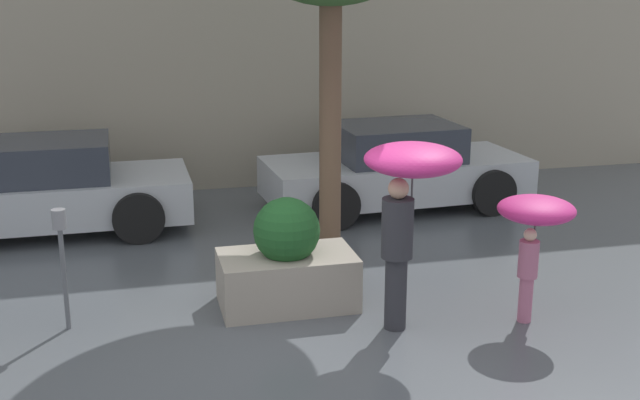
# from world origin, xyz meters

# --- Properties ---
(ground_plane) EXTENTS (40.00, 40.00, 0.00)m
(ground_plane) POSITION_xyz_m (0.00, 0.00, 0.00)
(ground_plane) COLOR #51565B
(building_facade) EXTENTS (18.00, 0.30, 6.00)m
(building_facade) POSITION_xyz_m (0.00, 6.50, 3.00)
(building_facade) COLOR #9E937F
(building_facade) RESTS_ON ground
(planter_box) EXTENTS (1.47, 0.85, 1.23)m
(planter_box) POSITION_xyz_m (0.29, 1.14, 0.49)
(planter_box) COLOR #9E9384
(planter_box) RESTS_ON ground
(person_adult) EXTENTS (0.97, 0.97, 1.93)m
(person_adult) POSITION_xyz_m (1.36, 0.31, 1.52)
(person_adult) COLOR #2D2D33
(person_adult) RESTS_ON ground
(person_child) EXTENTS (0.79, 0.79, 1.33)m
(person_child) POSITION_xyz_m (2.70, 0.18, 1.10)
(person_child) COLOR #B76684
(person_child) RESTS_ON ground
(parked_car_near) EXTENTS (3.94, 1.90, 1.32)m
(parked_car_near) POSITION_xyz_m (-2.46, 4.56, 0.61)
(parked_car_near) COLOR #B7BCC1
(parked_car_near) RESTS_ON ground
(parked_car_far) EXTENTS (4.13, 2.05, 1.32)m
(parked_car_far) POSITION_xyz_m (2.70, 4.57, 0.61)
(parked_car_far) COLOR #B7BCC1
(parked_car_far) RESTS_ON ground
(parking_meter) EXTENTS (0.14, 0.14, 1.28)m
(parking_meter) POSITION_xyz_m (-2.02, 1.08, 0.92)
(parking_meter) COLOR #595B60
(parking_meter) RESTS_ON ground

